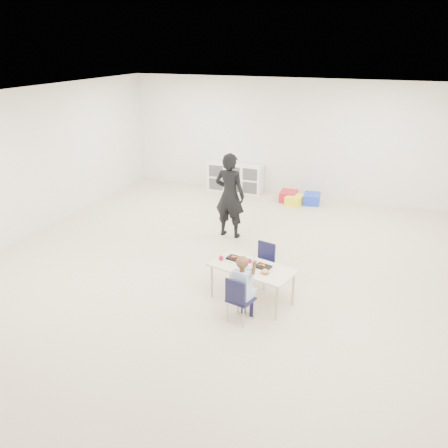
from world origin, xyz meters
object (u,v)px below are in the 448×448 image
at_px(cubby_shelf, 235,178).
at_px(chair_near, 241,299).
at_px(child, 241,286).
at_px(adult, 230,195).
at_px(table, 252,284).

bearing_deg(cubby_shelf, chair_near, -69.42).
bearing_deg(child, adult, 127.34).
distance_m(table, chair_near, 0.55).
xyz_separation_m(child, adult, (-1.20, 2.79, 0.30)).
distance_m(chair_near, adult, 3.07).
xyz_separation_m(chair_near, adult, (-1.20, 2.79, 0.49)).
xyz_separation_m(table, chair_near, (0.02, -0.55, 0.05)).
bearing_deg(adult, child, 117.58).
height_order(chair_near, child, child).
relative_size(child, cubby_shelf, 0.75).
distance_m(table, adult, 2.59).
bearing_deg(chair_near, table, 105.96).
bearing_deg(chair_near, child, 0.00).
bearing_deg(adult, chair_near, 117.58).
relative_size(child, adult, 0.64).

